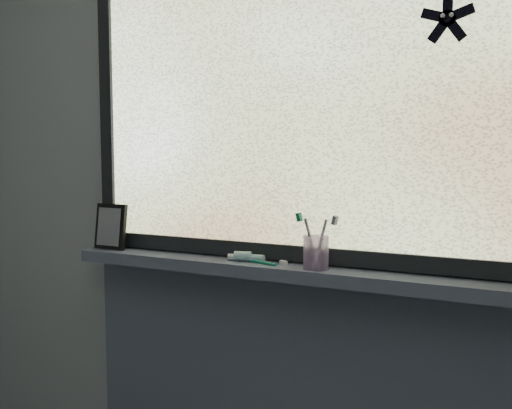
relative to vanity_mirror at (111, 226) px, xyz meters
name	(u,v)px	position (x,y,z in m)	size (l,w,h in m)	color
wall_back	(310,189)	(0.73, 0.08, 0.15)	(3.00, 0.01, 2.50)	#9EA3A8
windowsill	(301,273)	(0.73, 0.00, -0.10)	(1.62, 0.14, 0.04)	slate
window_pane	(308,97)	(0.73, 0.06, 0.43)	(1.50, 0.01, 1.00)	silver
frame_bottom	(307,254)	(0.73, 0.05, -0.05)	(1.60, 0.03, 0.05)	black
frame_left	(108,107)	(-0.05, 0.05, 0.43)	(0.05, 0.03, 1.10)	black
starfish_sticker	(447,18)	(1.13, 0.04, 0.62)	(0.15, 0.02, 0.15)	black
vanity_mirror	(111,226)	(0.00, 0.00, 0.00)	(0.13, 0.06, 0.16)	black
toothpaste_tube	(248,257)	(0.55, 0.00, -0.07)	(0.17, 0.04, 0.03)	white
toothbrush_cup	(316,253)	(0.79, -0.02, -0.03)	(0.07, 0.07, 0.10)	#D2ACE3
toothbrush_lying	(256,261)	(0.59, -0.01, -0.07)	(0.19, 0.02, 0.01)	#0D785A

